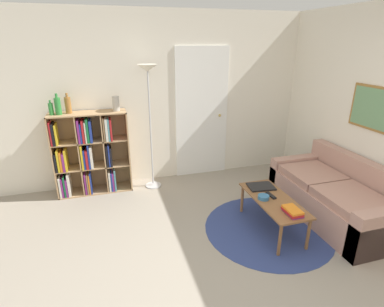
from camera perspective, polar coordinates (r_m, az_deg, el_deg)
ground_plane at (r=3.00m, az=9.89°, el=-25.66°), size 14.00×14.00×0.00m
wall_back at (r=4.77m, az=-3.56°, el=10.14°), size 7.24×0.11×2.60m
wall_right at (r=4.57m, az=28.18°, el=7.45°), size 0.08×5.73×2.60m
rug at (r=3.89m, az=14.25°, el=-13.67°), size 1.54×1.54×0.01m
bookshelf at (r=4.65m, az=-19.06°, el=-0.16°), size 1.06×0.34×1.22m
floor_lamp at (r=4.36m, az=-8.33°, el=12.51°), size 0.29×0.29×1.86m
couch at (r=4.32m, az=25.92°, el=-7.46°), size 0.85×1.71×0.76m
coffee_table at (r=3.72m, az=15.21°, el=-8.97°), size 0.43×1.00×0.41m
laptop at (r=3.93m, az=13.00°, el=-6.14°), size 0.35×0.28×0.02m
bowl at (r=3.65m, az=13.47°, el=-8.09°), size 0.13×0.13×0.05m
book_stack_on_table at (r=3.44m, az=18.60°, el=-10.39°), size 0.15×0.22×0.06m
remote at (r=3.74m, az=14.82°, el=-7.74°), size 0.06×0.17×0.02m
bottle_left at (r=4.48m, az=-25.28°, el=7.70°), size 0.06×0.06×0.20m
bottle_middle at (r=4.46m, az=-24.19°, el=8.27°), size 0.08×0.08×0.29m
bottle_right at (r=4.49m, az=-22.54°, el=8.54°), size 0.08×0.08×0.28m
vase_on_shelf at (r=4.44m, az=-14.29°, el=9.21°), size 0.10×0.10×0.21m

